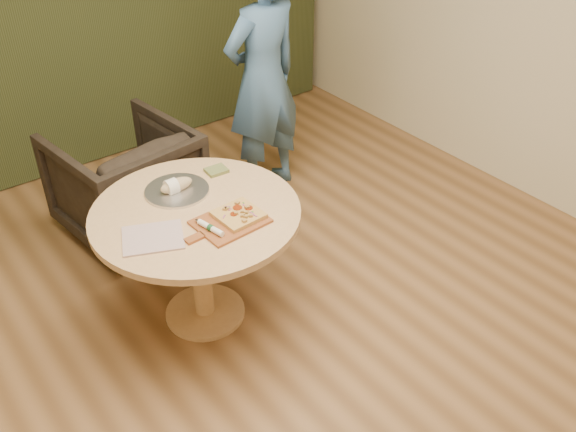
% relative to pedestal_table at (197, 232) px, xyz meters
% --- Properties ---
extents(room_shell, '(5.04, 6.04, 2.84)m').
position_rel_pedestal_table_xyz_m(room_shell, '(0.15, -0.72, 0.79)').
color(room_shell, '#97683C').
rests_on(room_shell, ground).
extents(pedestal_table, '(1.13, 1.13, 0.75)m').
position_rel_pedestal_table_xyz_m(pedestal_table, '(0.00, 0.00, 0.00)').
color(pedestal_table, '#DDAB71').
rests_on(pedestal_table, ground).
extents(pizza_paddle, '(0.45, 0.30, 0.01)m').
position_rel_pedestal_table_xyz_m(pizza_paddle, '(0.08, -0.21, 0.15)').
color(pizza_paddle, '#9B5127').
rests_on(pizza_paddle, pedestal_table).
extents(flatbread_pizza, '(0.23, 0.23, 0.04)m').
position_rel_pedestal_table_xyz_m(flatbread_pizza, '(0.14, -0.20, 0.17)').
color(flatbread_pizza, '#D6A853').
rests_on(flatbread_pizza, pizza_paddle).
extents(cutlery_roll, '(0.06, 0.20, 0.03)m').
position_rel_pedestal_table_xyz_m(cutlery_roll, '(-0.04, -0.22, 0.17)').
color(cutlery_roll, white).
rests_on(cutlery_roll, pizza_paddle).
extents(newspaper, '(0.38, 0.35, 0.01)m').
position_rel_pedestal_table_xyz_m(newspaper, '(-0.29, -0.09, 0.15)').
color(newspaper, silver).
rests_on(newspaper, pedestal_table).
extents(serving_tray, '(0.36, 0.36, 0.02)m').
position_rel_pedestal_table_xyz_m(serving_tray, '(0.02, 0.22, 0.15)').
color(serving_tray, silver).
rests_on(serving_tray, pedestal_table).
extents(bread_roll, '(0.19, 0.09, 0.09)m').
position_rel_pedestal_table_xyz_m(bread_roll, '(0.01, 0.22, 0.18)').
color(bread_roll, tan).
rests_on(bread_roll, serving_tray).
extents(green_packet, '(0.13, 0.11, 0.02)m').
position_rel_pedestal_table_xyz_m(green_packet, '(0.30, 0.27, 0.15)').
color(green_packet, '#515D29').
rests_on(green_packet, pedestal_table).
extents(armchair, '(0.91, 0.86, 0.84)m').
position_rel_pedestal_table_xyz_m(armchair, '(0.06, 1.07, -0.19)').
color(armchair, black).
rests_on(armchair, ground).
extents(person_standing, '(0.68, 0.47, 1.76)m').
position_rel_pedestal_table_xyz_m(person_standing, '(1.13, 0.96, 0.27)').
color(person_standing, '#426A92').
rests_on(person_standing, ground).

